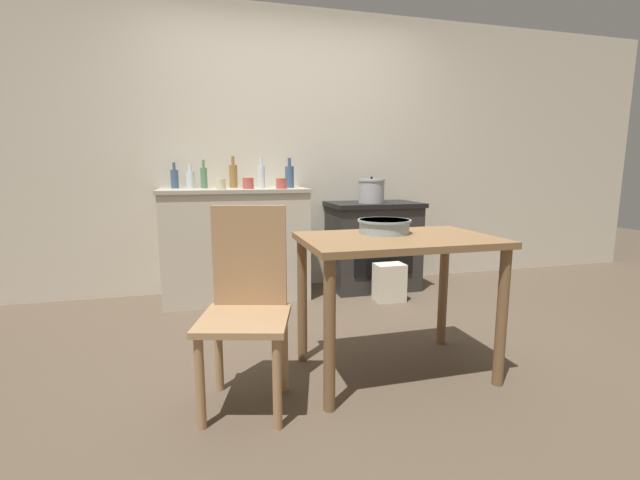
{
  "coord_description": "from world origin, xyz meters",
  "views": [
    {
      "loc": [
        -0.78,
        -2.43,
        1.11
      ],
      "look_at": [
        0.0,
        0.45,
        0.62
      ],
      "focal_mm": 24.0,
      "sensor_mm": 36.0,
      "label": 1
    }
  ],
  "objects_px": {
    "flour_sack": "(389,282)",
    "bottle_mid_left": "(289,176)",
    "cup_mid_right": "(221,184)",
    "cup_right": "(248,183)",
    "stock_pot": "(371,191)",
    "bottle_center_right": "(233,176)",
    "bottle_far_left": "(261,176)",
    "bottle_center": "(175,178)",
    "mixing_bowl_large": "(384,225)",
    "work_table": "(397,260)",
    "bottle_left": "(190,179)",
    "bottle_center_left": "(204,177)",
    "stove": "(372,245)",
    "chair": "(247,302)",
    "cup_far_right": "(281,184)"
  },
  "relations": [
    {
      "from": "cup_far_right",
      "to": "chair",
      "type": "bearing_deg",
      "value": -106.04
    },
    {
      "from": "stock_pot",
      "to": "mixing_bowl_large",
      "type": "relative_size",
      "value": 0.82
    },
    {
      "from": "bottle_mid_left",
      "to": "cup_mid_right",
      "type": "bearing_deg",
      "value": -164.25
    },
    {
      "from": "bottle_center_left",
      "to": "cup_right",
      "type": "xyz_separation_m",
      "value": [
        0.36,
        -0.21,
        -0.05
      ]
    },
    {
      "from": "bottle_far_left",
      "to": "bottle_center_right",
      "type": "distance_m",
      "value": 0.25
    },
    {
      "from": "bottle_center_left",
      "to": "cup_far_right",
      "type": "distance_m",
      "value": 0.69
    },
    {
      "from": "stock_pot",
      "to": "bottle_left",
      "type": "height_order",
      "value": "bottle_left"
    },
    {
      "from": "chair",
      "to": "bottle_left",
      "type": "bearing_deg",
      "value": 113.88
    },
    {
      "from": "work_table",
      "to": "flour_sack",
      "type": "bearing_deg",
      "value": 66.96
    },
    {
      "from": "flour_sack",
      "to": "bottle_mid_left",
      "type": "xyz_separation_m",
      "value": [
        -0.76,
        0.47,
        0.89
      ]
    },
    {
      "from": "bottle_far_left",
      "to": "bottle_center_left",
      "type": "bearing_deg",
      "value": 171.16
    },
    {
      "from": "mixing_bowl_large",
      "to": "bottle_center",
      "type": "xyz_separation_m",
      "value": [
        -1.2,
        1.7,
        0.23
      ]
    },
    {
      "from": "cup_far_right",
      "to": "cup_right",
      "type": "bearing_deg",
      "value": 164.93
    },
    {
      "from": "cup_right",
      "to": "cup_far_right",
      "type": "distance_m",
      "value": 0.28
    },
    {
      "from": "flour_sack",
      "to": "bottle_far_left",
      "type": "height_order",
      "value": "bottle_far_left"
    },
    {
      "from": "flour_sack",
      "to": "bottle_center_left",
      "type": "relative_size",
      "value": 1.34
    },
    {
      "from": "stock_pot",
      "to": "bottle_center",
      "type": "height_order",
      "value": "bottle_center"
    },
    {
      "from": "flour_sack",
      "to": "bottle_center",
      "type": "bearing_deg",
      "value": 160.41
    },
    {
      "from": "stock_pot",
      "to": "bottle_far_left",
      "type": "relative_size",
      "value": 0.93
    },
    {
      "from": "bottle_center_right",
      "to": "bottle_left",
      "type": "bearing_deg",
      "value": 173.54
    },
    {
      "from": "bottle_mid_left",
      "to": "bottle_center",
      "type": "distance_m",
      "value": 0.98
    },
    {
      "from": "bottle_mid_left",
      "to": "bottle_center_right",
      "type": "relative_size",
      "value": 0.95
    },
    {
      "from": "cup_mid_right",
      "to": "cup_right",
      "type": "relative_size",
      "value": 0.93
    },
    {
      "from": "bottle_left",
      "to": "bottle_mid_left",
      "type": "relative_size",
      "value": 0.77
    },
    {
      "from": "work_table",
      "to": "flour_sack",
      "type": "xyz_separation_m",
      "value": [
        0.52,
        1.21,
        -0.48
      ]
    },
    {
      "from": "stock_pot",
      "to": "cup_right",
      "type": "relative_size",
      "value": 2.67
    },
    {
      "from": "flour_sack",
      "to": "cup_right",
      "type": "xyz_separation_m",
      "value": [
        -1.14,
        0.36,
        0.84
      ]
    },
    {
      "from": "mixing_bowl_large",
      "to": "bottle_center",
      "type": "distance_m",
      "value": 2.09
    },
    {
      "from": "bottle_left",
      "to": "bottle_center_left",
      "type": "relative_size",
      "value": 0.83
    },
    {
      "from": "stove",
      "to": "bottle_center_right",
      "type": "xyz_separation_m",
      "value": [
        -1.26,
        0.16,
        0.65
      ]
    },
    {
      "from": "bottle_left",
      "to": "cup_right",
      "type": "height_order",
      "value": "bottle_left"
    },
    {
      "from": "work_table",
      "to": "bottle_left",
      "type": "bearing_deg",
      "value": 120.5
    },
    {
      "from": "cup_right",
      "to": "work_table",
      "type": "bearing_deg",
      "value": -68.41
    },
    {
      "from": "bottle_mid_left",
      "to": "cup_right",
      "type": "relative_size",
      "value": 2.84
    },
    {
      "from": "bottle_left",
      "to": "bottle_center",
      "type": "distance_m",
      "value": 0.13
    },
    {
      "from": "work_table",
      "to": "cup_far_right",
      "type": "xyz_separation_m",
      "value": [
        -0.35,
        1.5,
        0.36
      ]
    },
    {
      "from": "work_table",
      "to": "mixing_bowl_large",
      "type": "height_order",
      "value": "mixing_bowl_large"
    },
    {
      "from": "work_table",
      "to": "bottle_mid_left",
      "type": "height_order",
      "value": "bottle_mid_left"
    },
    {
      "from": "chair",
      "to": "work_table",
      "type": "bearing_deg",
      "value": 21.48
    },
    {
      "from": "bottle_center_right",
      "to": "cup_mid_right",
      "type": "relative_size",
      "value": 3.2
    },
    {
      "from": "bottle_left",
      "to": "chair",
      "type": "bearing_deg",
      "value": -81.75
    },
    {
      "from": "mixing_bowl_large",
      "to": "bottle_left",
      "type": "relative_size",
      "value": 1.5
    },
    {
      "from": "bottle_far_left",
      "to": "bottle_center_right",
      "type": "relative_size",
      "value": 0.96
    },
    {
      "from": "stock_pot",
      "to": "bottle_left",
      "type": "bearing_deg",
      "value": 170.4
    },
    {
      "from": "cup_right",
      "to": "bottle_center_left",
      "type": "bearing_deg",
      "value": 148.83
    },
    {
      "from": "bottle_center_right",
      "to": "mixing_bowl_large",
      "type": "bearing_deg",
      "value": -67.15
    },
    {
      "from": "bottle_mid_left",
      "to": "cup_mid_right",
      "type": "distance_m",
      "value": 0.62
    },
    {
      "from": "bottle_center_left",
      "to": "bottle_left",
      "type": "bearing_deg",
      "value": 150.13
    },
    {
      "from": "bottle_center",
      "to": "cup_right",
      "type": "distance_m",
      "value": 0.65
    },
    {
      "from": "mixing_bowl_large",
      "to": "bottle_center_left",
      "type": "xyz_separation_m",
      "value": [
        -0.96,
        1.65,
        0.24
      ]
    }
  ]
}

